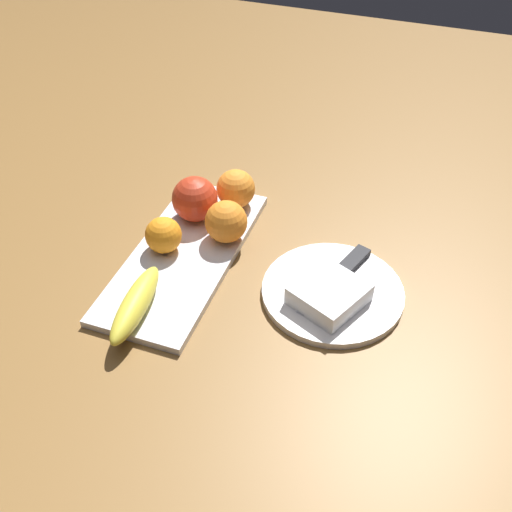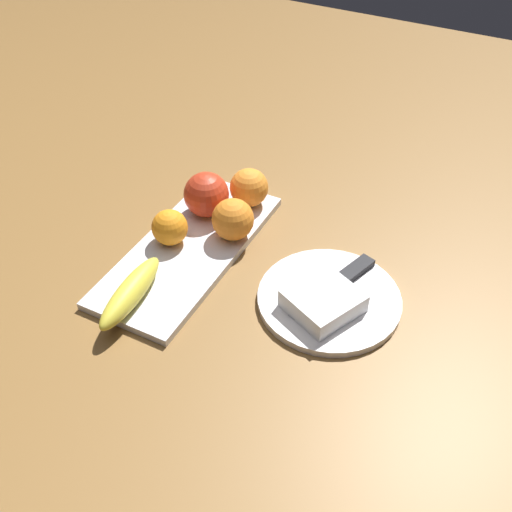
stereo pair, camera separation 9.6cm
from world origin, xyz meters
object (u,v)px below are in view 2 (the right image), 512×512
Objects in this scene: orange_near_apple at (170,227)px; folded_napkin at (323,301)px; fruit_tray at (189,249)px; banana at (131,292)px; orange_center at (233,219)px; knife at (345,278)px; orange_near_banana at (251,188)px; dinner_plate at (329,299)px; apple at (206,195)px.

orange_near_apple is 0.61× the size of folded_napkin.
banana is (0.15, -0.01, 0.03)m from fruit_tray.
knife is at bearing 86.36° from orange_center.
banana is 0.33m from knife.
banana is 0.22m from orange_center.
orange_center reaches higher than orange_near_banana.
orange_near_apple reaches higher than dinner_plate.
orange_near_apple reaches higher than folded_napkin.
dinner_plate is (0.15, 0.21, -0.04)m from orange_near_banana.
orange_near_banana is at bearing 154.99° from orange_near_apple.
apple is 0.30m from folded_napkin.
orange_center is (-0.06, 0.09, 0.01)m from orange_near_apple.
orange_near_apple is at bearing -54.86° from orange_center.
banana is (0.24, 0.01, -0.02)m from apple.
dinner_plate is (-0.00, 0.29, -0.04)m from orange_near_apple.
orange_center is at bearing 137.31° from fruit_tray.
knife is (-0.04, 0.26, 0.01)m from fruit_tray.
apple is 0.29m from knife.
orange_near_banana is (-0.06, 0.06, -0.01)m from apple.
dinner_plate is at bearing 73.86° from orange_center.
apple is at bearing 177.03° from banana.
orange_near_banana is at bearing 135.43° from apple.
banana reaches higher than folded_napkin.
orange_near_banana is 0.97× the size of orange_center.
folded_napkin is at bearing 12.23° from knife.
dinner_plate is at bearing 90.55° from orange_near_apple.
dinner_plate is 2.25× the size of folded_napkin.
folded_napkin is at bearing 50.05° from orange_near_banana.
orange_center reaches higher than dinner_plate.
folded_napkin reaches higher than knife.
orange_near_apple reaches higher than fruit_tray.
fruit_tray is 0.25m from dinner_plate.
orange_near_apple is 0.17m from orange_near_banana.
orange_near_apple is at bearing -85.22° from fruit_tray.
orange_near_banana is (-0.30, 0.05, 0.02)m from banana.
apple is 0.24m from banana.
apple is at bearing -113.92° from folded_napkin.
apple is 0.10m from orange_near_apple.
knife is at bearing 64.27° from orange_near_banana.
fruit_tray is 2.15× the size of knife.
folded_napkin is (0.18, 0.21, -0.02)m from orange_near_banana.
folded_napkin is (0.03, 0.00, 0.02)m from dinner_plate.
orange_center is at bearing -106.14° from dinner_plate.
orange_center is at bearing -113.15° from folded_napkin.
orange_near_banana is 0.25m from knife.
orange_near_banana is 0.28m from folded_napkin.
orange_near_apple is 0.34× the size of knife.
dinner_plate is at bearing 8.34° from knife.
knife reaches higher than fruit_tray.
fruit_tray is at bearing 11.28° from apple.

